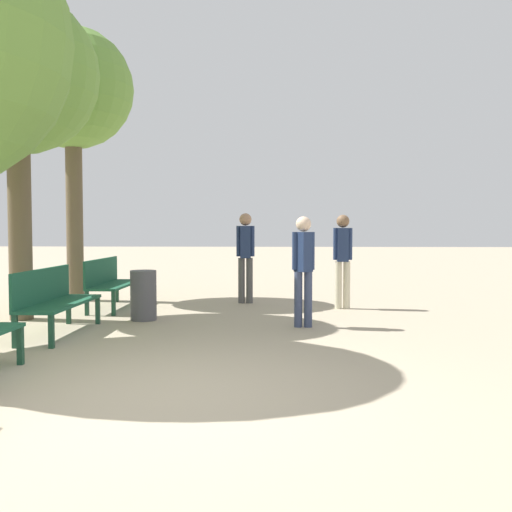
% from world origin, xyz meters
% --- Properties ---
extents(ground_plane, '(80.00, 80.00, 0.00)m').
position_xyz_m(ground_plane, '(0.00, 0.00, 0.00)').
color(ground_plane, tan).
extents(bench_row_1, '(0.54, 1.85, 0.91)m').
position_xyz_m(bench_row_1, '(-2.00, 2.79, 0.52)').
color(bench_row_1, '#195138').
rests_on(bench_row_1, ground_plane).
extents(bench_row_2, '(0.54, 1.85, 0.91)m').
position_xyz_m(bench_row_2, '(-2.00, 5.38, 0.52)').
color(bench_row_2, '#195138').
rests_on(bench_row_2, ground_plane).
extents(tree_row_1, '(2.53, 2.53, 5.16)m').
position_xyz_m(tree_row_1, '(-3.02, 4.06, 3.84)').
color(tree_row_1, brown).
rests_on(tree_row_1, ground_plane).
extents(tree_row_2, '(2.39, 2.39, 5.44)m').
position_xyz_m(tree_row_2, '(-3.02, 6.48, 4.18)').
color(tree_row_2, brown).
rests_on(tree_row_2, ground_plane).
extents(pedestrian_near, '(0.33, 0.29, 1.63)m').
position_xyz_m(pedestrian_near, '(1.45, 3.53, 0.93)').
color(pedestrian_near, '#384260').
rests_on(pedestrian_near, ground_plane).
extents(pedestrian_mid, '(0.35, 0.25, 1.75)m').
position_xyz_m(pedestrian_mid, '(0.44, 6.20, 1.00)').
color(pedestrian_mid, '#4C4C4C').
rests_on(pedestrian_mid, ground_plane).
extents(pedestrian_far, '(0.34, 0.23, 1.70)m').
position_xyz_m(pedestrian_far, '(2.24, 5.50, 0.97)').
color(pedestrian_far, beige).
rests_on(pedestrian_far, ground_plane).
extents(trash_bin, '(0.41, 0.41, 0.79)m').
position_xyz_m(trash_bin, '(-1.06, 4.07, 0.40)').
color(trash_bin, '#4C4C51').
rests_on(trash_bin, ground_plane).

